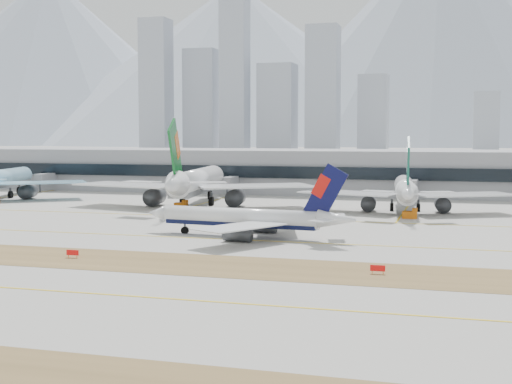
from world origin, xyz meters
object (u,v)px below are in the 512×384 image
(widebody_eva, at_px, (196,183))
(widebody_cathay, at_px, (405,191))
(terminal, at_px, (328,171))
(taxiing_airliner, at_px, (248,219))

(widebody_eva, relative_size, widebody_cathay, 1.22)
(widebody_cathay, relative_size, terminal, 0.20)
(taxiing_airliner, height_order, widebody_eva, widebody_eva)
(terminal, bearing_deg, widebody_cathay, -61.91)
(taxiing_airliner, xyz_separation_m, widebody_eva, (-32.29, 56.05, 2.95))
(widebody_cathay, bearing_deg, terminal, 22.52)
(taxiing_airliner, distance_m, widebody_cathay, 63.08)
(widebody_cathay, bearing_deg, widebody_eva, 85.46)
(taxiing_airliner, xyz_separation_m, terminal, (-4.52, 115.70, 3.83))
(terminal, bearing_deg, widebody_eva, -114.97)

